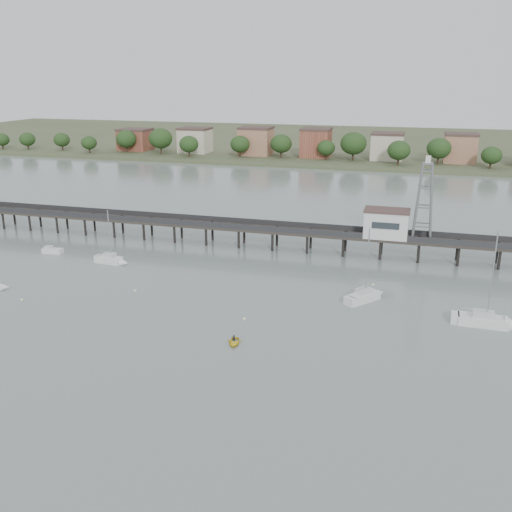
{
  "coord_description": "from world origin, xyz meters",
  "views": [
    {
      "loc": [
        29.52,
        -46.37,
        33.52
      ],
      "look_at": [
        4.65,
        42.0,
        4.0
      ],
      "focal_mm": 40.0,
      "sensor_mm": 36.0,
      "label": 1
    }
  ],
  "objects_px": {
    "lattice_tower": "(424,202)",
    "white_tender": "(52,251)",
    "sailboat_c": "(368,296)",
    "pier": "(258,229)",
    "sailboat_b": "(114,260)",
    "yellow_dinghy": "(234,344)",
    "sailboat_d": "(494,322)"
  },
  "relations": [
    {
      "from": "sailboat_c",
      "to": "sailboat_d",
      "type": "bearing_deg",
      "value": -68.82
    },
    {
      "from": "sailboat_d",
      "to": "white_tender",
      "type": "height_order",
      "value": "sailboat_d"
    },
    {
      "from": "sailboat_c",
      "to": "white_tender",
      "type": "xyz_separation_m",
      "value": [
        -61.62,
        7.55,
        -0.17
      ]
    },
    {
      "from": "pier",
      "to": "white_tender",
      "type": "bearing_deg",
      "value": -158.25
    },
    {
      "from": "pier",
      "to": "yellow_dinghy",
      "type": "height_order",
      "value": "pier"
    },
    {
      "from": "sailboat_b",
      "to": "white_tender",
      "type": "distance_m",
      "value": 15.16
    },
    {
      "from": "sailboat_b",
      "to": "yellow_dinghy",
      "type": "bearing_deg",
      "value": -33.4
    },
    {
      "from": "sailboat_b",
      "to": "pier",
      "type": "bearing_deg",
      "value": 43.2
    },
    {
      "from": "sailboat_b",
      "to": "white_tender",
      "type": "xyz_separation_m",
      "value": [
        -14.92,
        2.69,
        -0.18
      ]
    },
    {
      "from": "pier",
      "to": "sailboat_c",
      "type": "bearing_deg",
      "value": -43.14
    },
    {
      "from": "sailboat_d",
      "to": "white_tender",
      "type": "bearing_deg",
      "value": 172.85
    },
    {
      "from": "white_tender",
      "to": "yellow_dinghy",
      "type": "relative_size",
      "value": 1.38
    },
    {
      "from": "pier",
      "to": "white_tender",
      "type": "xyz_separation_m",
      "value": [
        -37.57,
        -14.99,
        -3.32
      ]
    },
    {
      "from": "lattice_tower",
      "to": "sailboat_d",
      "type": "height_order",
      "value": "lattice_tower"
    },
    {
      "from": "pier",
      "to": "sailboat_c",
      "type": "xyz_separation_m",
      "value": [
        24.06,
        -22.54,
        -3.15
      ]
    },
    {
      "from": "sailboat_c",
      "to": "lattice_tower",
      "type": "bearing_deg",
      "value": 19.87
    },
    {
      "from": "lattice_tower",
      "to": "sailboat_c",
      "type": "distance_m",
      "value": 25.94
    },
    {
      "from": "lattice_tower",
      "to": "sailboat_d",
      "type": "relative_size",
      "value": 1.07
    },
    {
      "from": "sailboat_c",
      "to": "yellow_dinghy",
      "type": "bearing_deg",
      "value": -179.31
    },
    {
      "from": "white_tender",
      "to": "yellow_dinghy",
      "type": "distance_m",
      "value": 53.86
    },
    {
      "from": "pier",
      "to": "white_tender",
      "type": "relative_size",
      "value": 37.26
    },
    {
      "from": "pier",
      "to": "lattice_tower",
      "type": "distance_m",
      "value": 32.34
    },
    {
      "from": "lattice_tower",
      "to": "sailboat_c",
      "type": "height_order",
      "value": "lattice_tower"
    },
    {
      "from": "sailboat_c",
      "to": "white_tender",
      "type": "bearing_deg",
      "value": 121.15
    },
    {
      "from": "sailboat_c",
      "to": "pier",
      "type": "bearing_deg",
      "value": 85.0
    },
    {
      "from": "sailboat_b",
      "to": "white_tender",
      "type": "height_order",
      "value": "sailboat_b"
    },
    {
      "from": "pier",
      "to": "sailboat_d",
      "type": "relative_size",
      "value": 10.35
    },
    {
      "from": "lattice_tower",
      "to": "white_tender",
      "type": "relative_size",
      "value": 3.85
    },
    {
      "from": "white_tender",
      "to": "sailboat_c",
      "type": "bearing_deg",
      "value": -9.8
    },
    {
      "from": "sailboat_b",
      "to": "yellow_dinghy",
      "type": "xyz_separation_m",
      "value": [
        31.28,
        -25.0,
        -0.66
      ]
    },
    {
      "from": "pier",
      "to": "lattice_tower",
      "type": "bearing_deg",
      "value": 0.0
    },
    {
      "from": "lattice_tower",
      "to": "sailboat_b",
      "type": "relative_size",
      "value": 1.47
    }
  ]
}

